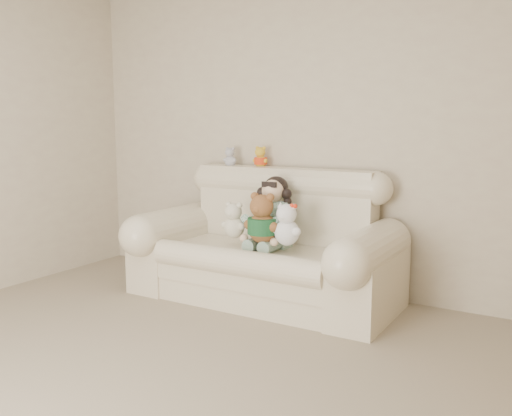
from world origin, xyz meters
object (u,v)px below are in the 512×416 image
object	(u,v)px
sofa	(263,236)
brown_teddy	(262,213)
cream_teddy	(234,217)
seated_child	(273,211)
white_cat	(287,220)

from	to	relation	value
sofa	brown_teddy	xyz separation A→B (m)	(0.09, -0.15, 0.21)
sofa	cream_teddy	distance (m)	0.27
seated_child	brown_teddy	bearing A→B (deg)	-83.16
white_cat	seated_child	bearing A→B (deg)	119.62
seated_child	cream_teddy	bearing A→B (deg)	-143.78
white_cat	cream_teddy	distance (m)	0.48
sofa	white_cat	bearing A→B (deg)	-24.41
seated_child	brown_teddy	world-z (taller)	seated_child
sofa	white_cat	world-z (taller)	sofa
sofa	cream_teddy	xyz separation A→B (m)	(-0.19, -0.11, 0.15)
seated_child	sofa	bearing A→B (deg)	-124.70
seated_child	white_cat	distance (m)	0.31
seated_child	cream_teddy	distance (m)	0.31
seated_child	brown_teddy	size ratio (longest dim) A/B	1.27
sofa	seated_child	xyz separation A→B (m)	(0.05, 0.08, 0.19)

